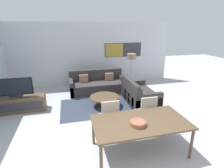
{
  "coord_description": "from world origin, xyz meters",
  "views": [
    {
      "loc": [
        -0.89,
        -2.32,
        2.63
      ],
      "look_at": [
        0.34,
        2.56,
        0.95
      ],
      "focal_mm": 28.0,
      "sensor_mm": 36.0,
      "label": 1
    }
  ],
  "objects": [
    {
      "name": "wall_back",
      "position": [
        0.05,
        5.66,
        1.4
      ],
      "size": [
        7.87,
        0.09,
        2.8
      ],
      "color": "silver",
      "rests_on": "ground_plane"
    },
    {
      "name": "area_rug",
      "position": [
        0.21,
        3.07,
        0.0
      ],
      "size": [
        2.95,
        1.73,
        0.01
      ],
      "color": "#333D4C",
      "rests_on": "ground_plane"
    },
    {
      "name": "floor_lamp",
      "position": [
        1.73,
        4.66,
        1.3
      ],
      "size": [
        0.37,
        0.37,
        1.51
      ],
      "color": "#2D2D33",
      "rests_on": "ground_plane"
    },
    {
      "name": "television",
      "position": [
        -2.58,
        3.35,
        0.8
      ],
      "size": [
        1.08,
        0.2,
        0.62
      ],
      "color": "#2D2D33",
      "rests_on": "tv_console"
    },
    {
      "name": "fruit_bowl",
      "position": [
        0.36,
        0.53,
        0.78
      ],
      "size": [
        0.32,
        0.32,
        0.09
      ],
      "color": "#995642",
      "rests_on": "dining_table"
    },
    {
      "name": "sofa_main",
      "position": [
        0.21,
        4.55,
        0.28
      ],
      "size": [
        2.25,
        0.95,
        0.87
      ],
      "color": "#383333",
      "rests_on": "ground_plane"
    },
    {
      "name": "dining_chair_centre",
      "position": [
        0.97,
        1.4,
        0.53
      ],
      "size": [
        0.46,
        0.46,
        0.97
      ],
      "color": "#B2A899",
      "rests_on": "ground_plane"
    },
    {
      "name": "sofa_side",
      "position": [
        1.43,
        3.06,
        0.28
      ],
      "size": [
        0.95,
        1.53,
        0.87
      ],
      "rotation": [
        0.0,
        0.0,
        1.57
      ],
      "color": "#383333",
      "rests_on": "ground_plane"
    },
    {
      "name": "coffee_table",
      "position": [
        0.21,
        3.07,
        0.26
      ],
      "size": [
        0.99,
        0.99,
        0.35
      ],
      "color": "brown",
      "rests_on": "ground_plane"
    },
    {
      "name": "dining_table",
      "position": [
        0.47,
        0.66,
        0.68
      ],
      "size": [
        1.99,
        1.08,
        0.73
      ],
      "color": "brown",
      "rests_on": "ground_plane"
    },
    {
      "name": "tv_console",
      "position": [
        -2.58,
        3.35,
        0.25
      ],
      "size": [
        1.7,
        0.48,
        0.5
      ],
      "color": "brown",
      "rests_on": "ground_plane"
    },
    {
      "name": "dining_chair_left",
      "position": [
        -0.02,
        1.4,
        0.53
      ],
      "size": [
        0.46,
        0.46,
        0.97
      ],
      "color": "#B2A899",
      "rests_on": "ground_plane"
    }
  ]
}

